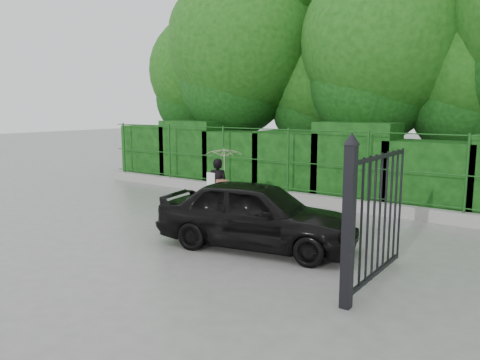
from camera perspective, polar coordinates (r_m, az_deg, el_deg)
The scene contains 8 objects.
ground at distance 10.12m, azimuth -9.19°, elevation -6.56°, with size 80.00×80.00×0.00m, color gray.
kerb at distance 13.55m, azimuth 4.34°, elevation -1.87°, with size 14.00×0.25×0.30m, color #9E9E99.
fence at distance 13.28m, azimuth 5.20°, elevation 2.48°, with size 14.13×0.06×1.80m.
hedge at distance 14.29m, azimuth 6.35°, elevation 2.17°, with size 14.20×1.20×2.26m.
trees at distance 15.83m, azimuth 14.60°, elevation 15.68°, with size 17.10×6.15×8.08m.
gate at distance 6.74m, azimuth 14.68°, elevation -4.18°, with size 0.22×2.33×2.36m.
woman at distance 11.55m, azimuth -2.19°, elevation 1.14°, with size 0.95×0.97×1.69m.
car at distance 8.95m, azimuth 2.03°, elevation -4.16°, with size 1.55×3.84×1.31m, color black.
Camera 1 is at (6.93, -6.87, 2.68)m, focal length 35.00 mm.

